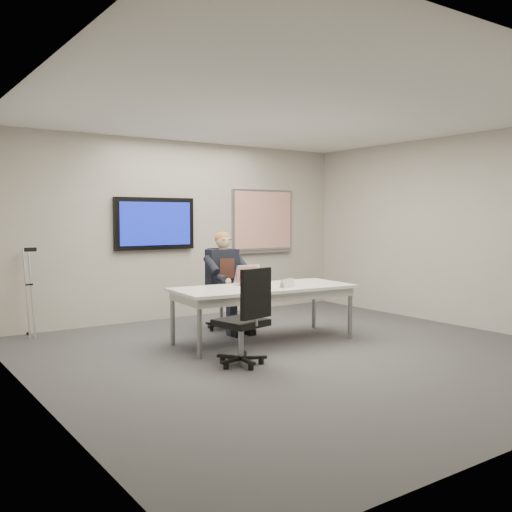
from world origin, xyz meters
TOP-DOWN VIEW (x-y plane):
  - floor at (0.00, 0.00)m, footprint 6.00×6.00m
  - ceiling at (0.00, 0.00)m, footprint 6.00×6.00m
  - wall_back at (0.00, 3.00)m, footprint 6.00×0.02m
  - wall_left at (-3.00, 0.00)m, footprint 0.02×6.00m
  - wall_right at (3.00, 0.00)m, footprint 0.02×6.00m
  - conference_table at (-0.01, 0.76)m, footprint 2.39×1.16m
  - tv_display at (-0.50, 2.95)m, footprint 1.30×0.09m
  - whiteboard at (1.55, 2.97)m, footprint 1.25×0.08m
  - office_chair_far at (-0.01, 1.81)m, footprint 0.58×0.58m
  - office_chair_near at (-0.88, -0.09)m, footprint 0.60×0.60m
  - seated_person at (-0.02, 1.57)m, footprint 0.46×0.78m
  - crutch at (-2.40, 2.79)m, footprint 0.36×0.62m
  - laptop at (-0.06, 0.97)m, footprint 0.38×0.36m
  - name_tent at (0.18, 0.51)m, footprint 0.28×0.17m
  - pen at (-0.21, 0.40)m, footprint 0.04×0.15m

SIDE VIEW (x-z plane):
  - floor at x=0.00m, z-range -0.01..0.01m
  - office_chair_far at x=-0.01m, z-range -0.18..0.76m
  - office_chair_near at x=-0.88m, z-range -0.20..0.86m
  - seated_person at x=-0.02m, z-range -0.13..1.26m
  - crutch at x=-2.40m, z-range -0.02..1.25m
  - conference_table at x=-0.01m, z-range 0.28..0.99m
  - pen at x=-0.21m, z-range 0.72..0.73m
  - name_tent at x=0.18m, z-range 0.72..0.82m
  - laptop at x=-0.06m, z-range 0.65..0.91m
  - wall_back at x=0.00m, z-range 0.00..2.80m
  - wall_left at x=-3.00m, z-range 0.00..2.80m
  - wall_right at x=3.00m, z-range 0.00..2.80m
  - tv_display at x=-0.50m, z-range 1.10..1.90m
  - whiteboard at x=1.55m, z-range 0.98..2.08m
  - ceiling at x=0.00m, z-range 2.79..2.81m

